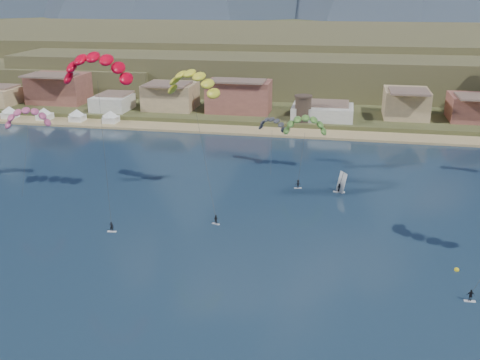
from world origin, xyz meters
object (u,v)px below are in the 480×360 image
(kitesurfer_green, at_px, (305,122))
(buoy, at_px, (457,270))
(kitesurfer_red, at_px, (96,63))
(windsurfer, at_px, (340,186))
(kitesurfer_yellow, at_px, (192,79))
(watchtower, at_px, (303,108))

(kitesurfer_green, height_order, buoy, kitesurfer_green)
(kitesurfer_red, height_order, buoy, kitesurfer_red)
(kitesurfer_red, relative_size, windsurfer, 7.18)
(kitesurfer_yellow, xyz_separation_m, buoy, (50.38, -23.74, -25.69))
(kitesurfer_red, xyz_separation_m, buoy, (66.55, -14.11, -29.77))
(kitesurfer_red, relative_size, buoy, 42.16)
(windsurfer, bearing_deg, buoy, -59.41)
(kitesurfer_yellow, height_order, kitesurfer_green, kitesurfer_yellow)
(kitesurfer_green, relative_size, windsurfer, 3.71)
(kitesurfer_red, relative_size, kitesurfer_green, 1.93)
(kitesurfer_green, distance_m, windsurfer, 19.44)
(kitesurfer_green, height_order, windsurfer, kitesurfer_green)
(watchtower, distance_m, kitesurfer_green, 45.77)
(kitesurfer_green, relative_size, buoy, 21.81)
(kitesurfer_yellow, bearing_deg, windsurfer, 16.38)
(watchtower, xyz_separation_m, kitesurfer_red, (-33.88, -76.90, 23.54))
(kitesurfer_yellow, xyz_separation_m, kitesurfer_green, (21.73, 22.10, -13.22))
(watchtower, height_order, kitesurfer_yellow, kitesurfer_yellow)
(kitesurfer_yellow, distance_m, windsurfer, 40.42)
(watchtower, xyz_separation_m, windsurfer, (13.26, -58.16, -4.89))
(kitesurfer_red, distance_m, kitesurfer_green, 52.37)
(kitesurfer_red, xyz_separation_m, kitesurfer_yellow, (16.17, 9.64, -4.08))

